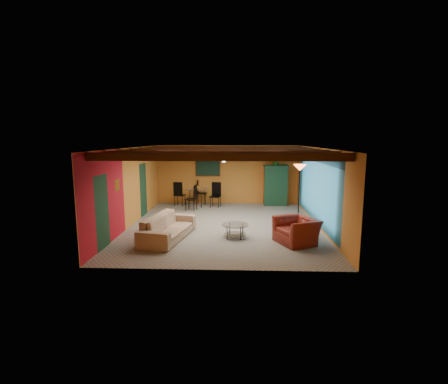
{
  "coord_description": "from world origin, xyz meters",
  "views": [
    {
      "loc": [
        0.46,
        -11.29,
        3.03
      ],
      "look_at": [
        0.0,
        0.2,
        1.15
      ],
      "focal_mm": 26.54,
      "sensor_mm": 36.0,
      "label": 1
    }
  ],
  "objects_px": {
    "armoire": "(275,186)",
    "floor_lamp": "(299,195)",
    "vase": "(197,180)",
    "dining_table": "(197,194)",
    "potted_plant": "(276,161)",
    "sofa": "(168,227)",
    "armchair": "(297,231)",
    "coffee_table": "(235,231)"
  },
  "relations": [
    {
      "from": "dining_table",
      "to": "vase",
      "type": "height_order",
      "value": "vase"
    },
    {
      "from": "coffee_table",
      "to": "dining_table",
      "type": "relative_size",
      "value": 0.39
    },
    {
      "from": "armchair",
      "to": "armoire",
      "type": "height_order",
      "value": "armoire"
    },
    {
      "from": "vase",
      "to": "armoire",
      "type": "bearing_deg",
      "value": 8.32
    },
    {
      "from": "dining_table",
      "to": "potted_plant",
      "type": "bearing_deg",
      "value": 8.32
    },
    {
      "from": "floor_lamp",
      "to": "coffee_table",
      "type": "bearing_deg",
      "value": -144.93
    },
    {
      "from": "sofa",
      "to": "potted_plant",
      "type": "bearing_deg",
      "value": -25.17
    },
    {
      "from": "sofa",
      "to": "vase",
      "type": "distance_m",
      "value": 4.88
    },
    {
      "from": "floor_lamp",
      "to": "vase",
      "type": "height_order",
      "value": "floor_lamp"
    },
    {
      "from": "coffee_table",
      "to": "armoire",
      "type": "xyz_separation_m",
      "value": [
        1.79,
        5.13,
        0.67
      ]
    },
    {
      "from": "dining_table",
      "to": "vase",
      "type": "relative_size",
      "value": 11.22
    },
    {
      "from": "vase",
      "to": "floor_lamp",
      "type": "bearing_deg",
      "value": -38.15
    },
    {
      "from": "sofa",
      "to": "coffee_table",
      "type": "xyz_separation_m",
      "value": [
        2.03,
        0.18,
        -0.15
      ]
    },
    {
      "from": "vase",
      "to": "potted_plant",
      "type": "bearing_deg",
      "value": 8.32
    },
    {
      "from": "dining_table",
      "to": "potted_plant",
      "type": "distance_m",
      "value": 3.84
    },
    {
      "from": "sofa",
      "to": "armoire",
      "type": "bearing_deg",
      "value": -25.17
    },
    {
      "from": "floor_lamp",
      "to": "sofa",
      "type": "bearing_deg",
      "value": -157.83
    },
    {
      "from": "floor_lamp",
      "to": "potted_plant",
      "type": "distance_m",
      "value": 3.73
    },
    {
      "from": "potted_plant",
      "to": "vase",
      "type": "relative_size",
      "value": 2.56
    },
    {
      "from": "armchair",
      "to": "floor_lamp",
      "type": "distance_m",
      "value": 2.18
    },
    {
      "from": "floor_lamp",
      "to": "dining_table",
      "type": "bearing_deg",
      "value": 141.85
    },
    {
      "from": "coffee_table",
      "to": "dining_table",
      "type": "xyz_separation_m",
      "value": [
        -1.72,
        4.62,
        0.34
      ]
    },
    {
      "from": "coffee_table",
      "to": "armoire",
      "type": "distance_m",
      "value": 5.48
    },
    {
      "from": "armchair",
      "to": "potted_plant",
      "type": "bearing_deg",
      "value": 154.98
    },
    {
      "from": "potted_plant",
      "to": "dining_table",
      "type": "bearing_deg",
      "value": -171.68
    },
    {
      "from": "vase",
      "to": "coffee_table",
      "type": "bearing_deg",
      "value": -69.57
    },
    {
      "from": "armoire",
      "to": "potted_plant",
      "type": "relative_size",
      "value": 3.62
    },
    {
      "from": "sofa",
      "to": "vase",
      "type": "height_order",
      "value": "vase"
    },
    {
      "from": "sofa",
      "to": "coffee_table",
      "type": "relative_size",
      "value": 2.98
    },
    {
      "from": "sofa",
      "to": "potted_plant",
      "type": "xyz_separation_m",
      "value": [
        3.82,
        5.31,
        1.65
      ]
    },
    {
      "from": "armoire",
      "to": "floor_lamp",
      "type": "bearing_deg",
      "value": -84.93
    },
    {
      "from": "coffee_table",
      "to": "dining_table",
      "type": "height_order",
      "value": "dining_table"
    },
    {
      "from": "dining_table",
      "to": "potted_plant",
      "type": "relative_size",
      "value": 4.38
    },
    {
      "from": "potted_plant",
      "to": "vase",
      "type": "xyz_separation_m",
      "value": [
        -3.51,
        -0.51,
        -0.8
      ]
    },
    {
      "from": "coffee_table",
      "to": "potted_plant",
      "type": "height_order",
      "value": "potted_plant"
    },
    {
      "from": "sofa",
      "to": "armchair",
      "type": "distance_m",
      "value": 3.83
    },
    {
      "from": "floor_lamp",
      "to": "vase",
      "type": "distance_m",
      "value": 4.98
    },
    {
      "from": "coffee_table",
      "to": "floor_lamp",
      "type": "distance_m",
      "value": 2.82
    },
    {
      "from": "armoire",
      "to": "floor_lamp",
      "type": "distance_m",
      "value": 3.62
    },
    {
      "from": "dining_table",
      "to": "potted_plant",
      "type": "height_order",
      "value": "potted_plant"
    },
    {
      "from": "armchair",
      "to": "dining_table",
      "type": "distance_m",
      "value": 6.19
    },
    {
      "from": "armchair",
      "to": "vase",
      "type": "height_order",
      "value": "vase"
    }
  ]
}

